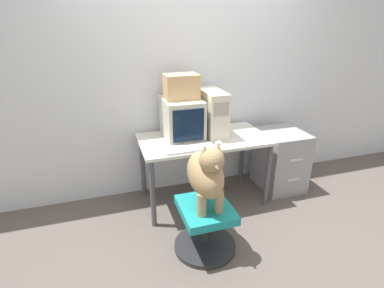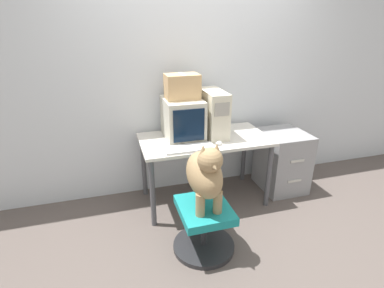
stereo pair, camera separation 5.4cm
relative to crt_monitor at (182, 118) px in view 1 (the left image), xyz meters
The scene contains 11 objects.
ground_plane 1.04m from the crt_monitor, 64.55° to the right, with size 12.00×12.00×0.00m, color #564C47.
wall_back 0.54m from the crt_monitor, 57.17° to the left, with size 8.00×0.05×2.60m.
desk 0.36m from the crt_monitor, 23.46° to the right, with size 1.30×0.68×0.72m.
crt_monitor is the anchor object (origin of this frame).
pc_tower 0.32m from the crt_monitor, ahead, with size 0.20×0.46×0.46m.
keyboard 0.38m from the crt_monitor, 93.81° to the right, with size 0.47×0.18×0.03m.
computer_mouse 0.45m from the crt_monitor, 47.86° to the right, with size 0.07×0.04×0.04m.
office_chair 1.07m from the crt_monitor, 92.50° to the right, with size 0.53×0.53×0.43m.
dog 0.84m from the crt_monitor, 92.51° to the right, with size 0.26×0.51×0.59m.
filing_cabinet 1.29m from the crt_monitor, ahead, with size 0.46×0.54×0.68m.
cardboard_box 0.32m from the crt_monitor, 90.00° to the left, with size 0.32×0.22×0.24m.
Camera 1 is at (-0.97, -2.31, 1.83)m, focal length 28.00 mm.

